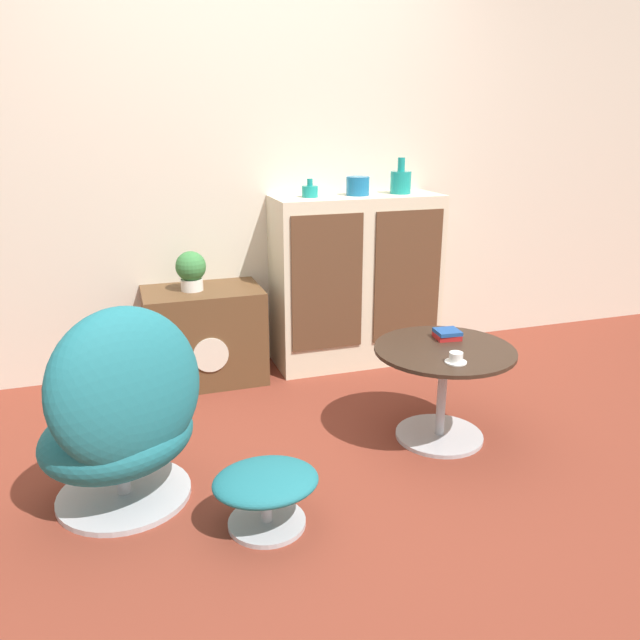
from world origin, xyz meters
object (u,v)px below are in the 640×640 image
Objects in this scene: vase_inner_left at (358,186)px; teacup at (456,359)px; egg_chair at (123,415)px; potted_plant at (191,270)px; sideboard at (356,281)px; vase_inner_right at (401,181)px; ottoman at (266,487)px; book_stack at (447,334)px; vase_leftmost at (310,191)px; coffee_table at (443,379)px; tv_console at (205,335)px.

teacup is at bearing -91.33° from vase_inner_left.
egg_chair is 1.28m from potted_plant.
sideboard is 4.91× the size of vase_inner_right.
book_stack reaches higher than ottoman.
vase_leftmost is at bearing 180.00° from vase_inner_left.
ottoman is at bearing -87.68° from potted_plant.
potted_plant is at bearing 133.63° from coffee_table.
coffee_table is at bearing 75.79° from teacup.
coffee_table is 1.54m from potted_plant.
vase_inner_left is at bearing 95.32° from book_stack.
sideboard is 4.68× the size of potted_plant.
sideboard reaches higher than teacup.
sideboard is 1.03m from potted_plant.
egg_chair is 3.81× the size of potted_plant.
egg_chair is (-0.48, -1.17, 0.12)m from tv_console.
vase_inner_right is (0.58, 0.00, 0.04)m from vase_leftmost.
vase_inner_right reaches higher than teacup.
tv_console reaches higher than book_stack.
tv_console is 1.58m from teacup.
vase_leftmost is (1.15, 1.20, 0.70)m from egg_chair.
coffee_table is at bearing -89.22° from vase_inner_left.
teacup is at bearing -103.66° from vase_inner_right.
vase_inner_right reaches higher than vase_leftmost.
vase_inner_left reaches higher than ottoman.
vase_leftmost reaches higher than tv_console.
coffee_table is 4.78× the size of vase_inner_left.
book_stack is (0.09, -0.99, -0.62)m from vase_inner_left.
sideboard is 10.83× the size of teacup.
vase_inner_left is at bearing 180.00° from vase_inner_right.
teacup reaches higher than book_stack.
sideboard is 7.60× the size of vase_inner_left.
teacup is (0.93, -1.26, 0.21)m from tv_console.
potted_plant is 1.77× the size of book_stack.
teacup is (-0.03, -1.28, -0.62)m from vase_inner_left.
vase_leftmost reaches higher than teacup.
ottoman is 1.22m from book_stack.
potted_plant is at bearing -178.32° from vase_leftmost.
vase_inner_left is 1.10m from potted_plant.
potted_plant reaches higher than teacup.
book_stack reaches higher than coffee_table.
egg_chair is 2.01m from vase_inner_left.
sideboard is at bearing 0.97° from potted_plant.
egg_chair is 8.82× the size of teacup.
vase_inner_left is 1.42m from teacup.
ottoman is at bearing -122.29° from vase_inner_left.
teacup is (0.99, -1.26, -0.19)m from potted_plant.
egg_chair is 0.63m from ottoman.
egg_chair is 2.12× the size of ottoman.
sideboard is 1.82m from ottoman.
egg_chair reaches higher than ottoman.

